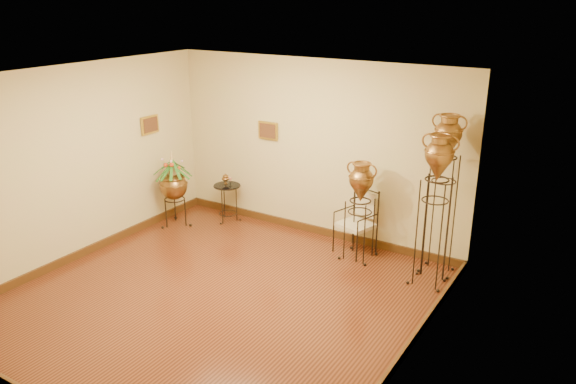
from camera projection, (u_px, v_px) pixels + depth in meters
The scene contains 8 objects.
ground at pixel (218, 298), 7.21m from camera, with size 5.00×5.00×0.00m, color #632C17.
room_shell at pixel (212, 169), 6.64m from camera, with size 5.02×5.02×2.81m.
amphora_tall at pixel (442, 195), 7.48m from camera, with size 0.57×0.57×2.27m.
amphora_mid at pixel (434, 210), 7.27m from camera, with size 0.53×0.53×2.08m.
amphora_short at pixel (360, 211), 8.08m from camera, with size 0.49×0.49×1.49m.
planter_urn at pixel (173, 183), 9.26m from camera, with size 0.73×0.73×1.33m.
armchair at pixel (355, 222), 8.33m from camera, with size 0.67×0.65×0.97m.
side_table at pixel (228, 202), 9.56m from camera, with size 0.51×0.51×0.82m.
Camera 1 is at (4.10, -4.92, 3.69)m, focal length 35.00 mm.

